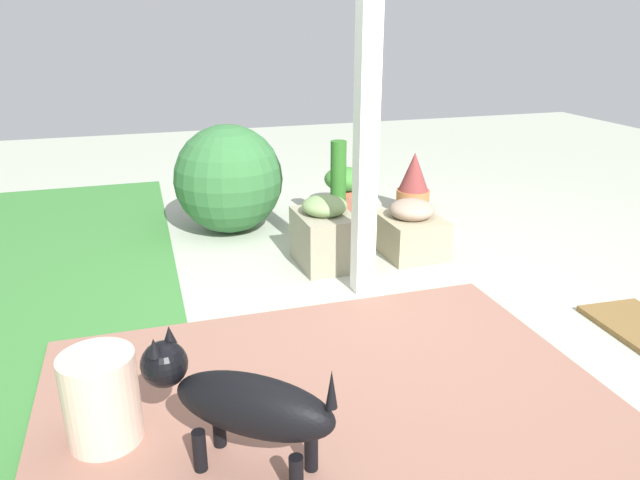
{
  "coord_description": "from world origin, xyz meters",
  "views": [
    {
      "loc": [
        -2.81,
        1.15,
        1.54
      ],
      "look_at": [
        0.21,
        0.22,
        0.35
      ],
      "focal_mm": 33.31,
      "sensor_mm": 36.0,
      "label": 1
    }
  ],
  "objects_px": {
    "stone_planter_near": "(324,234)",
    "ceramic_urn": "(102,400)",
    "round_shrub": "(229,179)",
    "stone_planter_nearest": "(411,230)",
    "porch_pillar": "(367,117)",
    "terracotta_pot_tall": "(338,197)",
    "terracotta_pot_spiky": "(413,185)",
    "dog": "(240,401)",
    "terracotta_pot_broad": "(344,184)"
  },
  "relations": [
    {
      "from": "terracotta_pot_broad",
      "to": "dog",
      "type": "xyz_separation_m",
      "value": [
        -2.9,
        1.4,
        0.08
      ]
    },
    {
      "from": "porch_pillar",
      "to": "terracotta_pot_tall",
      "type": "bearing_deg",
      "value": -11.41
    },
    {
      "from": "round_shrub",
      "to": "terracotta_pot_tall",
      "type": "bearing_deg",
      "value": -101.62
    },
    {
      "from": "round_shrub",
      "to": "dog",
      "type": "xyz_separation_m",
      "value": [
        -2.61,
        0.37,
        -0.11
      ]
    },
    {
      "from": "stone_planter_near",
      "to": "ceramic_urn",
      "type": "relative_size",
      "value": 1.26
    },
    {
      "from": "stone_planter_nearest",
      "to": "terracotta_pot_tall",
      "type": "distance_m",
      "value": 0.75
    },
    {
      "from": "porch_pillar",
      "to": "terracotta_pot_broad",
      "type": "relative_size",
      "value": 5.82
    },
    {
      "from": "terracotta_pot_tall",
      "to": "stone_planter_nearest",
      "type": "bearing_deg",
      "value": -157.06
    },
    {
      "from": "round_shrub",
      "to": "stone_planter_nearest",
      "type": "bearing_deg",
      "value": -127.83
    },
    {
      "from": "stone_planter_nearest",
      "to": "terracotta_pot_tall",
      "type": "height_order",
      "value": "terracotta_pot_tall"
    },
    {
      "from": "terracotta_pot_spiky",
      "to": "ceramic_urn",
      "type": "height_order",
      "value": "terracotta_pot_spiky"
    },
    {
      "from": "dog",
      "to": "ceramic_urn",
      "type": "xyz_separation_m",
      "value": [
        0.3,
        0.48,
        -0.1
      ]
    },
    {
      "from": "terracotta_pot_broad",
      "to": "ceramic_urn",
      "type": "relative_size",
      "value": 0.93
    },
    {
      "from": "stone_planter_nearest",
      "to": "terracotta_pot_broad",
      "type": "xyz_separation_m",
      "value": [
        1.15,
        0.08,
        0.04
      ]
    },
    {
      "from": "terracotta_pot_broad",
      "to": "ceramic_urn",
      "type": "xyz_separation_m",
      "value": [
        -2.6,
        1.87,
        -0.02
      ]
    },
    {
      "from": "terracotta_pot_broad",
      "to": "ceramic_urn",
      "type": "bearing_deg",
      "value": 144.21
    },
    {
      "from": "terracotta_pot_tall",
      "to": "terracotta_pot_broad",
      "type": "bearing_deg",
      "value": -24.63
    },
    {
      "from": "porch_pillar",
      "to": "ceramic_urn",
      "type": "relative_size",
      "value": 5.42
    },
    {
      "from": "stone_planter_nearest",
      "to": "terracotta_pot_spiky",
      "type": "height_order",
      "value": "terracotta_pot_spiky"
    },
    {
      "from": "round_shrub",
      "to": "terracotta_pot_spiky",
      "type": "distance_m",
      "value": 1.54
    },
    {
      "from": "terracotta_pot_spiky",
      "to": "ceramic_urn",
      "type": "xyz_separation_m",
      "value": [
        -2.3,
        2.38,
        -0.05
      ]
    },
    {
      "from": "terracotta_pot_spiky",
      "to": "terracotta_pot_tall",
      "type": "relative_size",
      "value": 0.76
    },
    {
      "from": "terracotta_pot_tall",
      "to": "terracotta_pot_spiky",
      "type": "bearing_deg",
      "value": -77.36
    },
    {
      "from": "stone_planter_nearest",
      "to": "terracotta_pot_broad",
      "type": "distance_m",
      "value": 1.16
    },
    {
      "from": "terracotta_pot_spiky",
      "to": "dog",
      "type": "distance_m",
      "value": 3.22
    },
    {
      "from": "dog",
      "to": "ceramic_urn",
      "type": "distance_m",
      "value": 0.57
    },
    {
      "from": "round_shrub",
      "to": "dog",
      "type": "bearing_deg",
      "value": 171.87
    },
    {
      "from": "porch_pillar",
      "to": "round_shrub",
      "type": "distance_m",
      "value": 1.57
    },
    {
      "from": "round_shrub",
      "to": "dog",
      "type": "height_order",
      "value": "round_shrub"
    },
    {
      "from": "terracotta_pot_broad",
      "to": "stone_planter_nearest",
      "type": "bearing_deg",
      "value": -175.95
    },
    {
      "from": "stone_planter_nearest",
      "to": "dog",
      "type": "relative_size",
      "value": 0.71
    },
    {
      "from": "stone_planter_nearest",
      "to": "round_shrub",
      "type": "relative_size",
      "value": 0.58
    },
    {
      "from": "stone_planter_nearest",
      "to": "round_shrub",
      "type": "height_order",
      "value": "round_shrub"
    },
    {
      "from": "porch_pillar",
      "to": "dog",
      "type": "distance_m",
      "value": 1.78
    },
    {
      "from": "porch_pillar",
      "to": "stone_planter_near",
      "type": "bearing_deg",
      "value": 12.0
    },
    {
      "from": "stone_planter_nearest",
      "to": "dog",
      "type": "xyz_separation_m",
      "value": [
        -1.75,
        1.48,
        0.12
      ]
    },
    {
      "from": "terracotta_pot_spiky",
      "to": "terracotta_pot_tall",
      "type": "xyz_separation_m",
      "value": [
        -0.16,
        0.72,
        -0.0
      ]
    },
    {
      "from": "porch_pillar",
      "to": "terracotta_pot_tall",
      "type": "relative_size",
      "value": 3.06
    },
    {
      "from": "porch_pillar",
      "to": "terracotta_pot_broad",
      "type": "xyz_separation_m",
      "value": [
        1.6,
        -0.44,
        -0.83
      ]
    },
    {
      "from": "stone_planter_nearest",
      "to": "round_shrub",
      "type": "distance_m",
      "value": 1.42
    },
    {
      "from": "stone_planter_nearest",
      "to": "terracotta_pot_tall",
      "type": "relative_size",
      "value": 0.7
    },
    {
      "from": "porch_pillar",
      "to": "ceramic_urn",
      "type": "bearing_deg",
      "value": 124.81
    },
    {
      "from": "terracotta_pot_spiky",
      "to": "round_shrub",
      "type": "bearing_deg",
      "value": 89.74
    },
    {
      "from": "stone_planter_nearest",
      "to": "ceramic_urn",
      "type": "bearing_deg",
      "value": 126.48
    },
    {
      "from": "stone_planter_nearest",
      "to": "terracotta_pot_spiky",
      "type": "distance_m",
      "value": 0.95
    },
    {
      "from": "terracotta_pot_spiky",
      "to": "ceramic_urn",
      "type": "bearing_deg",
      "value": 134.02
    },
    {
      "from": "ceramic_urn",
      "to": "porch_pillar",
      "type": "bearing_deg",
      "value": -55.19
    },
    {
      "from": "terracotta_pot_broad",
      "to": "ceramic_urn",
      "type": "distance_m",
      "value": 3.21
    },
    {
      "from": "stone_planter_near",
      "to": "round_shrub",
      "type": "relative_size",
      "value": 0.59
    },
    {
      "from": "terracotta_pot_spiky",
      "to": "dog",
      "type": "height_order",
      "value": "terracotta_pot_spiky"
    }
  ]
}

